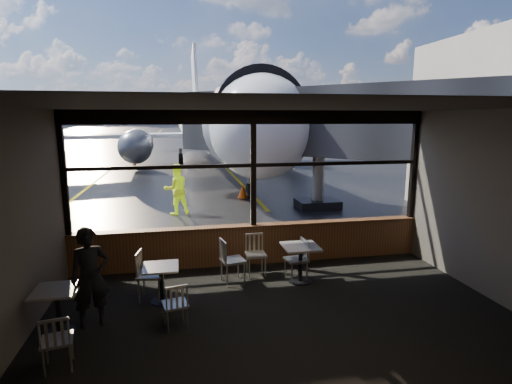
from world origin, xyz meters
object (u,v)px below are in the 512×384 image
object	(u,v)px
passenger	(90,277)
ground_crew	(176,189)
chair_near_e	(296,260)
cone_nose	(243,191)
jet_bridge	(321,141)
cafe_table_left	(58,311)
chair_near_n	(256,255)
chair_mid_s	(175,305)
chair_left_s	(57,341)
airliner	(213,86)
chair_near_w	(233,261)
cafe_table_near	(300,264)
cafe_table_mid	(161,284)
cone_wing	(134,163)
chair_mid_w	(151,275)

from	to	relation	value
passenger	ground_crew	distance (m)	7.69
chair_near_e	cone_nose	world-z (taller)	chair_near_e
jet_bridge	chair_near_e	size ratio (longest dim) A/B	12.85
passenger	cafe_table_left	bearing A→B (deg)	178.41
chair_near_n	chair_mid_s	world-z (taller)	chair_near_n
chair_mid_s	chair_left_s	bearing A→B (deg)	-164.37
chair_left_s	cone_nose	distance (m)	11.89
jet_bridge	passenger	size ratio (longest dim) A/B	6.89
airliner	chair_near_w	world-z (taller)	airliner
airliner	jet_bridge	bearing A→B (deg)	-81.00
chair_near_n	chair_mid_s	size ratio (longest dim) A/B	1.11
jet_bridge	chair_mid_s	size ratio (longest dim) A/B	14.31
cafe_table_near	chair_mid_s	bearing A→B (deg)	-151.48
cafe_table_mid	chair_left_s	world-z (taller)	chair_left_s
cone_nose	cone_wing	bearing A→B (deg)	114.42
chair_near_w	cone_wing	size ratio (longest dim) A/B	2.16
airliner	cone_nose	xyz separation A→B (m)	(0.12, -11.94, -5.22)
cone_nose	cafe_table_mid	bearing A→B (deg)	-107.89
airliner	chair_near_n	distance (m)	20.94
chair_near_e	chair_near_w	distance (m)	1.31
airliner	passenger	xyz separation A→B (m)	(-3.95, -21.89, -4.68)
chair_near_w	cone_nose	world-z (taller)	chair_near_w
chair_near_w	ground_crew	bearing A→B (deg)	178.64
chair_left_s	cone_wing	bearing A→B (deg)	82.77
airliner	chair_near_w	xyz separation A→B (m)	(-1.48, -20.63, -5.03)
chair_near_e	chair_near_w	xyz separation A→B (m)	(-1.30, 0.13, 0.03)
chair_near_e	passenger	xyz separation A→B (m)	(-3.77, -1.13, 0.38)
chair_left_s	cafe_table_mid	bearing A→B (deg)	43.40
jet_bridge	cafe_table_left	world-z (taller)	jet_bridge
passenger	chair_near_w	bearing A→B (deg)	6.78
cone_wing	chair_near_w	bearing A→B (deg)	-79.18
chair_left_s	chair_near_n	bearing A→B (deg)	29.56
cafe_table_near	ground_crew	bearing A→B (deg)	110.84
ground_crew	cone_nose	distance (m)	3.67
chair_near_e	cone_nose	size ratio (longest dim) A/B	1.54
chair_mid_s	chair_near_e	bearing A→B (deg)	19.07
chair_mid_s	cone_nose	size ratio (longest dim) A/B	1.38
ground_crew	chair_left_s	bearing A→B (deg)	61.71
cafe_table_near	cafe_table_mid	distance (m)	2.79
passenger	cone_nose	distance (m)	10.77
cone_wing	cafe_table_left	bearing A→B (deg)	-87.21
chair_mid_w	chair_mid_s	bearing A→B (deg)	31.13
cone_nose	cafe_table_near	bearing A→B (deg)	-91.56
jet_bridge	chair_near_e	xyz separation A→B (m)	(-2.91, -6.64, -2.03)
chair_mid_w	cone_nose	size ratio (longest dim) A/B	1.64
chair_near_e	chair_mid_s	world-z (taller)	chair_near_e
cafe_table_near	passenger	distance (m)	3.99
cafe_table_near	chair_near_n	world-z (taller)	chair_near_n
cone_wing	chair_mid_s	bearing A→B (deg)	-82.75
cafe_table_mid	chair_near_w	size ratio (longest dim) A/B	0.74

